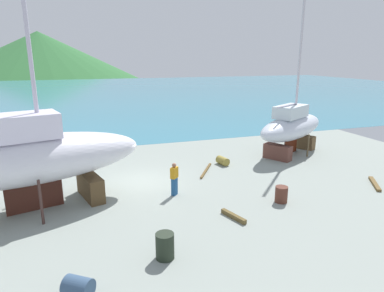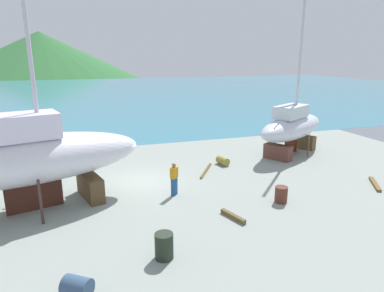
# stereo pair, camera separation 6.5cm
# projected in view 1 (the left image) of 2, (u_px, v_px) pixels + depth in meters

# --- Properties ---
(ground_plane) EXTENTS (41.41, 41.41, 0.00)m
(ground_plane) POSITION_uv_depth(u_px,v_px,m) (147.00, 198.00, 16.74)
(ground_plane) COLOR gray
(sea_water) EXTENTS (164.06, 86.90, 0.01)m
(sea_water) POSITION_uv_depth(u_px,v_px,m) (95.00, 93.00, 66.11)
(sea_water) COLOR teal
(sea_water) RESTS_ON ground
(headland_hill) EXTENTS (160.23, 160.23, 38.50)m
(headland_hill) POSITION_uv_depth(u_px,v_px,m) (41.00, 71.00, 170.38)
(headland_hill) COLOR #2F6935
(headland_hill) RESTS_ON ground
(sailboat_mid_port) EXTENTS (10.56, 5.55, 17.60)m
(sailboat_mid_port) POSITION_uv_depth(u_px,v_px,m) (29.00, 158.00, 14.74)
(sailboat_mid_port) COLOR #513C24
(sailboat_mid_port) RESTS_ON ground
(sailboat_large_starboard) EXTENTS (7.92, 5.92, 11.97)m
(sailboat_large_starboard) POSITION_uv_depth(u_px,v_px,m) (292.00, 127.00, 23.91)
(sailboat_large_starboard) COLOR brown
(sailboat_large_starboard) RESTS_ON ground
(worker) EXTENTS (0.48, 0.48, 1.70)m
(worker) POSITION_uv_depth(u_px,v_px,m) (174.00, 179.00, 16.85)
(worker) COLOR #215084
(worker) RESTS_ON ground
(barrel_blue_faded) EXTENTS (0.88, 0.88, 0.93)m
(barrel_blue_faded) POSITION_uv_depth(u_px,v_px,m) (165.00, 246.00, 11.60)
(barrel_blue_faded) COLOR #222C20
(barrel_blue_faded) RESTS_ON ground
(barrel_rust_far) EXTENTS (1.02, 0.98, 0.63)m
(barrel_rust_far) POSITION_uv_depth(u_px,v_px,m) (78.00, 287.00, 9.76)
(barrel_rust_far) COLOR #354E6C
(barrel_rust_far) RESTS_ON ground
(barrel_by_slipway) EXTENTS (0.69, 0.97, 0.52)m
(barrel_by_slipway) POSITION_uv_depth(u_px,v_px,m) (223.00, 161.00, 21.81)
(barrel_by_slipway) COLOR olive
(barrel_by_slipway) RESTS_ON ground
(barrel_tipped_right) EXTENTS (0.80, 0.80, 0.79)m
(barrel_tipped_right) POSITION_uv_depth(u_px,v_px,m) (281.00, 194.00, 16.14)
(barrel_tipped_right) COLOR #572E22
(barrel_tipped_right) RESTS_ON ground
(timber_short_skew) EXTENTS (1.37, 1.85, 0.14)m
(timber_short_skew) POSITION_uv_depth(u_px,v_px,m) (375.00, 184.00, 18.38)
(timber_short_skew) COLOR brown
(timber_short_skew) RESTS_ON ground
(timber_long_aft) EXTENTS (1.58, 2.38, 0.11)m
(timber_long_aft) POSITION_uv_depth(u_px,v_px,m) (206.00, 171.00, 20.56)
(timber_long_aft) COLOR brown
(timber_long_aft) RESTS_ON ground
(timber_plank_near) EXTENTS (0.62, 1.41, 0.20)m
(timber_plank_near) POSITION_uv_depth(u_px,v_px,m) (233.00, 216.00, 14.56)
(timber_plank_near) COLOR brown
(timber_plank_near) RESTS_ON ground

